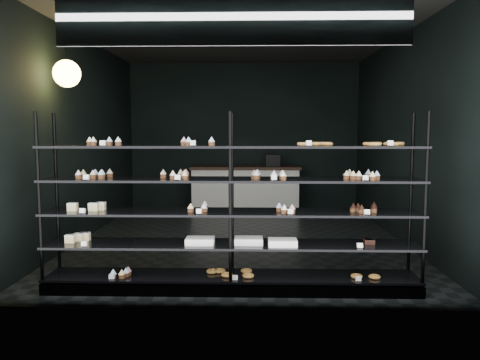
# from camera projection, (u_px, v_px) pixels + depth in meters

# --- Properties ---
(room) EXTENTS (5.01, 6.01, 3.20)m
(room) POSITION_uv_depth(u_px,v_px,m) (240.00, 139.00, 7.35)
(room) COLOR black
(room) RESTS_ON ground
(display_shelf) EXTENTS (4.00, 0.50, 1.91)m
(display_shelf) POSITION_uv_depth(u_px,v_px,m) (229.00, 233.00, 5.01)
(display_shelf) COLOR black
(display_shelf) RESTS_ON room
(signage) EXTENTS (3.30, 0.05, 0.50)m
(signage) POSITION_uv_depth(u_px,v_px,m) (233.00, 18.00, 4.32)
(signage) COLOR #0E0D44
(signage) RESTS_ON room
(pendant_lamp) EXTENTS (0.34, 0.34, 0.90)m
(pendant_lamp) POSITION_uv_depth(u_px,v_px,m) (67.00, 74.00, 6.00)
(pendant_lamp) COLOR black
(pendant_lamp) RESTS_ON room
(service_counter) EXTENTS (2.31, 0.65, 1.23)m
(service_counter) POSITION_uv_depth(u_px,v_px,m) (246.00, 189.00, 9.94)
(service_counter) COLOR silver
(service_counter) RESTS_ON room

